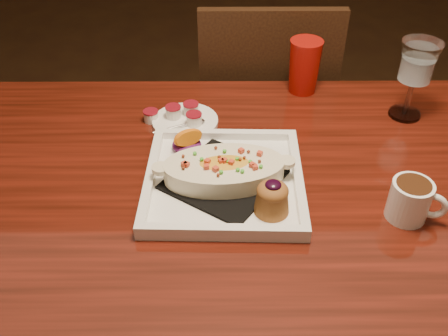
{
  "coord_description": "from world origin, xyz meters",
  "views": [
    {
      "loc": [
        -0.14,
        -0.77,
        1.42
      ],
      "look_at": [
        -0.13,
        0.04,
        0.77
      ],
      "focal_mm": 40.0,
      "sensor_mm": 36.0,
      "label": 1
    }
  ],
  "objects_px": {
    "plate": "(227,176)",
    "coffee_mug": "(411,199)",
    "saucer": "(185,119)",
    "table": "(285,222)",
    "red_tumbler": "(304,66)",
    "chair_far": "(263,119)",
    "goblet": "(417,66)"
  },
  "relations": [
    {
      "from": "coffee_mug",
      "to": "goblet",
      "type": "relative_size",
      "value": 0.54
    },
    {
      "from": "plate",
      "to": "saucer",
      "type": "relative_size",
      "value": 2.07
    },
    {
      "from": "table",
      "to": "goblet",
      "type": "xyz_separation_m",
      "value": [
        0.32,
        0.28,
        0.23
      ]
    },
    {
      "from": "chair_far",
      "to": "goblet",
      "type": "bearing_deg",
      "value": 131.75
    },
    {
      "from": "coffee_mug",
      "to": "red_tumbler",
      "type": "distance_m",
      "value": 0.5
    },
    {
      "from": "saucer",
      "to": "red_tumbler",
      "type": "distance_m",
      "value": 0.35
    },
    {
      "from": "table",
      "to": "saucer",
      "type": "distance_m",
      "value": 0.35
    },
    {
      "from": "table",
      "to": "red_tumbler",
      "type": "bearing_deg",
      "value": 79.03
    },
    {
      "from": "chair_far",
      "to": "coffee_mug",
      "type": "bearing_deg",
      "value": 106.97
    },
    {
      "from": "red_tumbler",
      "to": "table",
      "type": "bearing_deg",
      "value": -100.97
    },
    {
      "from": "chair_far",
      "to": "saucer",
      "type": "height_order",
      "value": "chair_far"
    },
    {
      "from": "table",
      "to": "coffee_mug",
      "type": "xyz_separation_m",
      "value": [
        0.22,
        -0.08,
        0.14
      ]
    },
    {
      "from": "coffee_mug",
      "to": "saucer",
      "type": "distance_m",
      "value": 0.55
    },
    {
      "from": "goblet",
      "to": "saucer",
      "type": "distance_m",
      "value": 0.56
    },
    {
      "from": "table",
      "to": "coffee_mug",
      "type": "relative_size",
      "value": 14.2
    },
    {
      "from": "table",
      "to": "saucer",
      "type": "bearing_deg",
      "value": 133.09
    },
    {
      "from": "coffee_mug",
      "to": "red_tumbler",
      "type": "xyz_separation_m",
      "value": [
        -0.14,
        0.48,
        0.03
      ]
    },
    {
      "from": "table",
      "to": "plate",
      "type": "distance_m",
      "value": 0.18
    },
    {
      "from": "plate",
      "to": "chair_far",
      "type": "bearing_deg",
      "value": 80.0
    },
    {
      "from": "plate",
      "to": "red_tumbler",
      "type": "height_order",
      "value": "red_tumbler"
    },
    {
      "from": "chair_far",
      "to": "plate",
      "type": "distance_m",
      "value": 0.69
    },
    {
      "from": "plate",
      "to": "coffee_mug",
      "type": "relative_size",
      "value": 3.11
    },
    {
      "from": "chair_far",
      "to": "saucer",
      "type": "distance_m",
      "value": 0.52
    },
    {
      "from": "red_tumbler",
      "to": "chair_far",
      "type": "bearing_deg",
      "value": 108.66
    },
    {
      "from": "chair_far",
      "to": "goblet",
      "type": "distance_m",
      "value": 0.61
    },
    {
      "from": "red_tumbler",
      "to": "plate",
      "type": "bearing_deg",
      "value": -117.58
    },
    {
      "from": "chair_far",
      "to": "red_tumbler",
      "type": "relative_size",
      "value": 6.6
    },
    {
      "from": "table",
      "to": "saucer",
      "type": "height_order",
      "value": "saucer"
    },
    {
      "from": "plate",
      "to": "coffee_mug",
      "type": "xyz_separation_m",
      "value": [
        0.34,
        -0.09,
        0.02
      ]
    },
    {
      "from": "table",
      "to": "red_tumbler",
      "type": "height_order",
      "value": "red_tumbler"
    },
    {
      "from": "plate",
      "to": "red_tumbler",
      "type": "relative_size",
      "value": 2.33
    },
    {
      "from": "plate",
      "to": "coffee_mug",
      "type": "bearing_deg",
      "value": -13.19
    }
  ]
}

